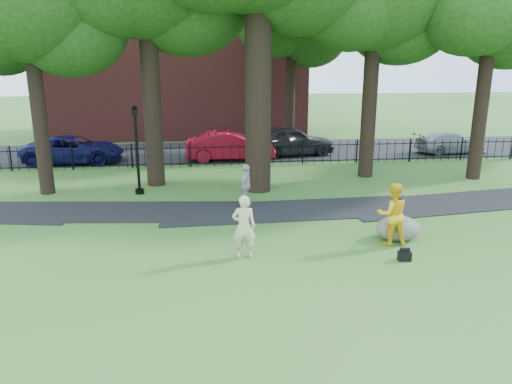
{
  "coord_description": "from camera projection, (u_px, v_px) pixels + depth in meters",
  "views": [
    {
      "loc": [
        -2.43,
        -13.92,
        5.77
      ],
      "look_at": [
        -0.65,
        2.0,
        1.31
      ],
      "focal_mm": 35.0,
      "sensor_mm": 36.0,
      "label": 1
    }
  ],
  "objects": [
    {
      "name": "red_bag",
      "position": [
        402.0,
        221.0,
        17.43
      ],
      "size": [
        0.38,
        0.27,
        0.24
      ],
      "primitive_type": "cube",
      "rotation": [
        0.0,
        0.0,
        0.15
      ],
      "color": "maroon",
      "rests_on": "ground"
    },
    {
      "name": "boulder",
      "position": [
        398.0,
        227.0,
        15.99
      ],
      "size": [
        1.71,
        1.53,
        0.82
      ],
      "primitive_type": "ellipsoid",
      "rotation": [
        0.0,
        0.0,
        0.41
      ],
      "color": "#5B554C",
      "rests_on": "ground"
    },
    {
      "name": "ground",
      "position": [
        284.0,
        250.0,
        15.14
      ],
      "size": [
        120.0,
        120.0,
        0.0
      ],
      "primitive_type": "plane",
      "color": "#366824",
      "rests_on": "ground"
    },
    {
      "name": "footpath",
      "position": [
        293.0,
        211.0,
        18.98
      ],
      "size": [
        36.07,
        3.85,
        0.03
      ],
      "primitive_type": "cube",
      "rotation": [
        0.0,
        0.0,
        0.03
      ],
      "color": "black",
      "rests_on": "ground"
    },
    {
      "name": "woman",
      "position": [
        244.0,
        226.0,
        14.43
      ],
      "size": [
        0.71,
        0.48,
        1.88
      ],
      "primitive_type": "imported",
      "rotation": [
        0.0,
        0.0,
        3.09
      ],
      "color": "beige",
      "rests_on": "ground"
    },
    {
      "name": "silver_car",
      "position": [
        451.0,
        143.0,
        29.8
      ],
      "size": [
        4.4,
        2.08,
        1.24
      ],
      "primitive_type": "imported",
      "rotation": [
        0.0,
        0.0,
        1.65
      ],
      "color": "gray",
      "rests_on": "ground"
    },
    {
      "name": "pedestrian",
      "position": [
        246.0,
        185.0,
        19.36
      ],
      "size": [
        0.68,
        1.05,
        1.67
      ],
      "primitive_type": "imported",
      "rotation": [
        0.0,
        0.0,
        1.27
      ],
      "color": "silver",
      "rests_on": "ground"
    },
    {
      "name": "grey_car",
      "position": [
        291.0,
        141.0,
        29.05
      ],
      "size": [
        5.3,
        2.84,
        1.71
      ],
      "primitive_type": "imported",
      "rotation": [
        0.0,
        0.0,
        1.74
      ],
      "color": "black",
      "rests_on": "ground"
    },
    {
      "name": "backpack",
      "position": [
        404.0,
        256.0,
        14.37
      ],
      "size": [
        0.39,
        0.27,
        0.27
      ],
      "primitive_type": "cube",
      "rotation": [
        0.0,
        0.0,
        -0.12
      ],
      "color": "black",
      "rests_on": "ground"
    },
    {
      "name": "man",
      "position": [
        392.0,
        214.0,
        15.4
      ],
      "size": [
        1.0,
        0.79,
        1.98
      ],
      "primitive_type": "imported",
      "rotation": [
        0.0,
        0.0,
        3.09
      ],
      "color": "yellow",
      "rests_on": "ground"
    },
    {
      "name": "navy_van",
      "position": [
        73.0,
        150.0,
        27.08
      ],
      "size": [
        5.3,
        2.47,
        1.47
      ],
      "primitive_type": "imported",
      "rotation": [
        0.0,
        0.0,
        1.58
      ],
      "color": "#0E0F48",
      "rests_on": "ground"
    },
    {
      "name": "red_sedan",
      "position": [
        230.0,
        146.0,
        27.75
      ],
      "size": [
        4.94,
        1.75,
        1.63
      ],
      "primitive_type": "imported",
      "rotation": [
        0.0,
        0.0,
        1.58
      ],
      "color": "maroon",
      "rests_on": "ground"
    },
    {
      "name": "lamppost",
      "position": [
        137.0,
        151.0,
        20.79
      ],
      "size": [
        0.37,
        0.37,
        3.74
      ],
      "rotation": [
        0.0,
        0.0,
        0.09
      ],
      "color": "black",
      "rests_on": "ground"
    },
    {
      "name": "brick_building",
      "position": [
        176.0,
        50.0,
        36.07
      ],
      "size": [
        18.0,
        8.0,
        12.0
      ],
      "primitive_type": "cube",
      "color": "maroon",
      "rests_on": "ground"
    },
    {
      "name": "street",
      "position": [
        241.0,
        151.0,
        30.45
      ],
      "size": [
        80.0,
        7.0,
        0.02
      ],
      "primitive_type": "cube",
      "color": "black",
      "rests_on": "ground"
    },
    {
      "name": "iron_fence",
      "position": [
        247.0,
        154.0,
        26.46
      ],
      "size": [
        44.0,
        0.04,
        1.2
      ],
      "color": "black",
      "rests_on": "ground"
    }
  ]
}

